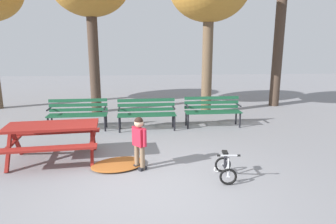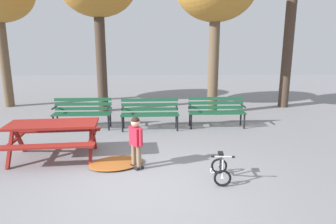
% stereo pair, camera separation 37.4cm
% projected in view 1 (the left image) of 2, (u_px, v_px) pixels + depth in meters
% --- Properties ---
extents(ground, '(36.00, 36.00, 0.00)m').
position_uv_depth(ground, '(147.00, 190.00, 4.96)').
color(ground, gray).
extents(picnic_table, '(1.92, 1.51, 0.79)m').
position_uv_depth(picnic_table, '(53.00, 133.00, 6.07)').
color(picnic_table, maroon).
rests_on(picnic_table, ground).
extents(park_bench_far_left, '(1.61, 0.50, 0.85)m').
position_uv_depth(park_bench_far_left, '(78.00, 112.00, 8.29)').
color(park_bench_far_left, '#195133').
rests_on(park_bench_far_left, ground).
extents(park_bench_left, '(1.62, 0.51, 0.85)m').
position_uv_depth(park_bench_left, '(147.00, 111.00, 8.32)').
color(park_bench_left, '#195133').
rests_on(park_bench_left, ground).
extents(park_bench_right, '(1.61, 0.48, 0.85)m').
position_uv_depth(park_bench_right, '(212.00, 109.00, 8.66)').
color(park_bench_right, '#195133').
rests_on(park_bench_right, ground).
extents(child_standing, '(0.29, 0.31, 1.03)m').
position_uv_depth(child_standing, '(139.00, 139.00, 5.65)').
color(child_standing, '#7F664C').
rests_on(child_standing, ground).
extents(kids_bicycle, '(0.40, 0.58, 0.54)m').
position_uv_depth(kids_bicycle, '(225.00, 168.00, 5.34)').
color(kids_bicycle, black).
rests_on(kids_bicycle, ground).
extents(leaf_pile, '(1.28, 1.09, 0.07)m').
position_uv_depth(leaf_pile, '(119.00, 164.00, 5.91)').
color(leaf_pile, '#9E5623').
rests_on(leaf_pile, ground).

